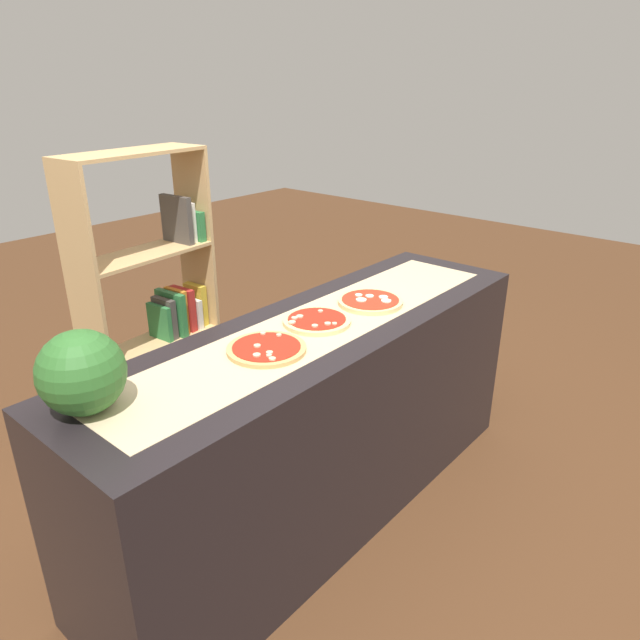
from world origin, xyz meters
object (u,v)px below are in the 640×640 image
at_px(pizza_mushroom_1, 317,321).
at_px(watermelon, 82,372).
at_px(pizza_mushroom_0, 267,349).
at_px(pizza_mozzarella_2, 370,301).
at_px(bookshelf, 164,310).

relative_size(pizza_mushroom_1, watermelon, 1.08).
height_order(pizza_mushroom_0, pizza_mozzarella_2, pizza_mozzarella_2).
bearing_deg(pizza_mushroom_0, bookshelf, 73.53).
bearing_deg(bookshelf, watermelon, -133.36).
bearing_deg(pizza_mushroom_1, bookshelf, 88.71).
distance_m(watermelon, bookshelf, 1.50).
xyz_separation_m(watermelon, bookshelf, (0.99, 1.05, -0.38)).
bearing_deg(watermelon, bookshelf, 46.64).
distance_m(pizza_mozzarella_2, watermelon, 1.30).
xyz_separation_m(pizza_mushroom_0, pizza_mozzarella_2, (0.64, -0.01, 0.00)).
distance_m(pizza_mushroom_0, pizza_mozzarella_2, 0.64).
height_order(watermelon, bookshelf, bookshelf).
relative_size(pizza_mushroom_0, bookshelf, 0.19).
bearing_deg(pizza_mozzarella_2, pizza_mushroom_0, 179.25).
relative_size(pizza_mushroom_1, pizza_mozzarella_2, 0.97).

